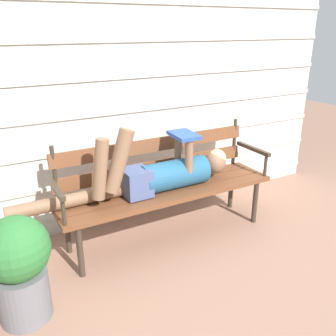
% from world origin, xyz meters
% --- Properties ---
extents(ground_plane, '(12.00, 12.00, 0.00)m').
position_xyz_m(ground_plane, '(0.00, 0.00, 0.00)').
color(ground_plane, '#936B56').
extents(house_siding, '(4.09, 0.08, 2.26)m').
position_xyz_m(house_siding, '(0.00, 0.64, 1.13)').
color(house_siding, beige).
rests_on(house_siding, ground).
extents(park_bench, '(1.80, 0.45, 0.87)m').
position_xyz_m(park_bench, '(-0.00, 0.19, 0.48)').
color(park_bench, brown).
rests_on(park_bench, ground).
extents(reclining_person, '(1.76, 0.26, 0.57)m').
position_xyz_m(reclining_person, '(-0.09, 0.12, 0.59)').
color(reclining_person, '#23567A').
extents(potted_plant, '(0.38, 0.38, 0.67)m').
position_xyz_m(potted_plant, '(-1.20, -0.26, 0.37)').
color(potted_plant, slate).
rests_on(potted_plant, ground).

